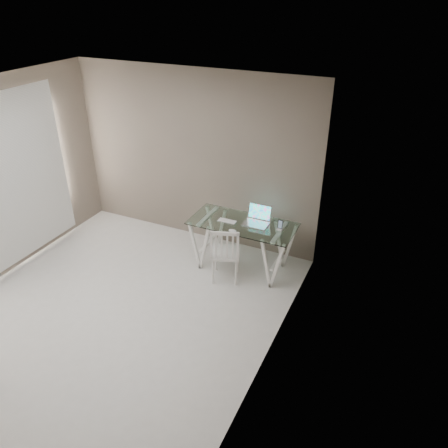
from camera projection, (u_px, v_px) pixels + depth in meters
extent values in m
plane|color=beige|center=(115.00, 314.00, 5.59)|extent=(4.50, 4.50, 0.00)
cube|color=white|center=(81.00, 102.00, 4.27)|extent=(4.00, 4.50, 0.02)
cube|color=#6C6055|center=(194.00, 158.00, 6.71)|extent=(4.00, 0.02, 2.70)
cube|color=#6C6055|center=(267.00, 264.00, 4.20)|extent=(0.02, 4.50, 2.70)
cube|color=white|center=(17.00, 179.00, 6.14)|extent=(0.01, 1.80, 2.40)
cube|color=silver|center=(243.00, 224.00, 6.15)|extent=(1.50, 0.70, 0.01)
cube|color=white|center=(208.00, 238.00, 6.54)|extent=(0.24, 0.62, 0.72)
cube|color=white|center=(278.00, 255.00, 6.13)|extent=(0.24, 0.62, 0.72)
cube|color=silver|center=(226.00, 253.00, 6.08)|extent=(0.50, 0.50, 0.04)
cylinder|color=silver|center=(213.00, 272.00, 6.06)|extent=(0.03, 0.03, 0.40)
cylinder|color=silver|center=(236.00, 273.00, 6.03)|extent=(0.03, 0.03, 0.40)
cylinder|color=silver|center=(216.00, 259.00, 6.34)|extent=(0.03, 0.03, 0.40)
cylinder|color=silver|center=(238.00, 260.00, 6.31)|extent=(0.03, 0.03, 0.40)
cube|color=silver|center=(224.00, 246.00, 5.81)|extent=(0.38, 0.16, 0.44)
cube|color=silver|center=(256.00, 224.00, 6.12)|extent=(0.35, 0.24, 0.02)
cube|color=#19D899|center=(260.00, 212.00, 6.18)|extent=(0.35, 0.07, 0.23)
cube|color=silver|center=(227.00, 221.00, 6.20)|extent=(0.28, 0.12, 0.01)
ellipsoid|color=silver|center=(232.00, 231.00, 5.93)|extent=(0.11, 0.07, 0.04)
cube|color=white|center=(280.00, 229.00, 5.99)|extent=(0.08, 0.08, 0.02)
cube|color=black|center=(280.00, 224.00, 5.96)|extent=(0.06, 0.03, 0.12)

